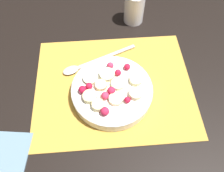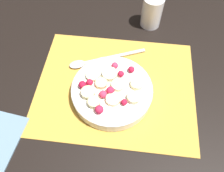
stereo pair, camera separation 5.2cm
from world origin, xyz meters
name	(u,v)px [view 1 (the left image)]	position (x,y,z in m)	size (l,w,h in m)	color
ground_plane	(114,86)	(0.00, 0.00, 0.00)	(3.00, 3.00, 0.00)	black
placemat	(114,85)	(0.00, 0.00, 0.00)	(0.41, 0.33, 0.01)	gold
fruit_bowl	(112,90)	(0.01, 0.03, 0.03)	(0.20, 0.20, 0.05)	white
spoon	(86,65)	(0.07, -0.07, 0.01)	(0.21, 0.10, 0.01)	silver
drinking_glass	(134,8)	(-0.08, -0.24, 0.05)	(0.06, 0.06, 0.10)	white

